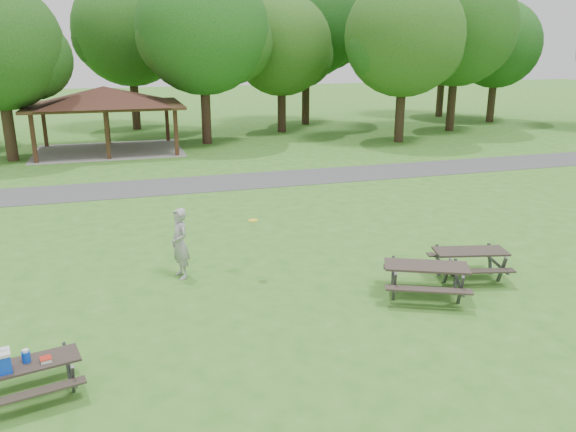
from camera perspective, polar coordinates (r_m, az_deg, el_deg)
The scene contains 16 objects.
ground at distance 12.67m, azimuth 0.97°, elevation -11.09°, with size 160.00×160.00×0.00m, color #367320.
asphalt_path at distance 25.58m, azimuth -8.72°, elevation 3.24°, with size 120.00×3.20×0.02m, color #444446.
pavilion at distance 34.77m, azimuth -18.14°, elevation 11.27°, with size 8.60×7.01×3.76m.
tree_row_e at distance 36.11m, azimuth -8.51°, elevation 17.99°, with size 8.40×8.00×11.02m.
tree_row_f at distance 40.84m, azimuth -0.55°, elevation 16.69°, with size 7.35×7.00×9.55m.
tree_row_g at distance 37.09m, azimuth 11.82°, elevation 17.10°, with size 7.77×7.40×10.25m.
tree_row_h at distance 43.19m, azimuth 16.93°, elevation 17.58°, with size 8.61×8.20×11.37m.
tree_row_i at distance 49.47m, azimuth 20.53°, elevation 15.78°, with size 7.14×6.80×9.52m.
tree_deep_b at distance 43.71m, azimuth -15.64°, elevation 17.48°, with size 8.40×8.00×11.13m.
tree_deep_c at distance 45.12m, azimuth 2.00°, elevation 18.73°, with size 8.82×8.40×11.90m.
tree_deep_d at distance 52.08m, azimuth 15.74°, elevation 17.43°, with size 8.40×8.00×11.27m.
picnic_table_near at distance 11.00m, azimuth -25.53°, elevation -13.71°, with size 1.86×1.61×1.12m.
picnic_table_middle at distance 14.16m, azimuth 13.85°, elevation -5.62°, with size 2.49×2.30×0.87m.
picnic_table_far at distance 15.62m, azimuth 17.99°, elevation -3.99°, with size 2.18×1.90×0.82m.
frisbee_in_flight at distance 14.65m, azimuth -3.57°, elevation -0.44°, with size 0.29×0.29×0.02m.
frisbee_thrower at distance 15.08m, azimuth -10.92°, elevation -2.76°, with size 0.69×0.46×1.90m, color #9C9C9F.
Camera 1 is at (-3.47, -10.64, 5.92)m, focal length 35.00 mm.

